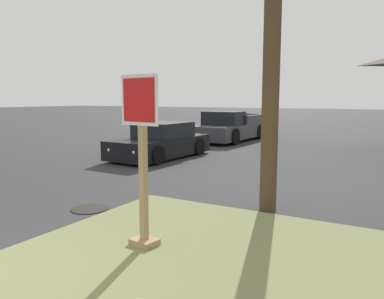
{
  "coord_description": "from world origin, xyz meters",
  "views": [
    {
      "loc": [
        4.55,
        -1.58,
        2.1
      ],
      "look_at": [
        1.52,
        3.69,
        1.29
      ],
      "focal_mm": 35.7,
      "sensor_mm": 36.0,
      "label": 1
    }
  ],
  "objects": [
    {
      "name": "grass_corner_patch",
      "position": [
        2.52,
        1.9,
        0.04
      ],
      "size": [
        5.29,
        5.78,
        0.08
      ],
      "primitive_type": "cube",
      "color": "olive",
      "rests_on": "ground"
    },
    {
      "name": "stop_sign",
      "position": [
        1.43,
        2.49,
        1.2
      ],
      "size": [
        0.66,
        0.33,
        2.34
      ],
      "color": "#A3845B",
      "rests_on": "grass_corner_patch"
    },
    {
      "name": "manhole_cover",
      "position": [
        -0.67,
        3.57,
        0.01
      ],
      "size": [
        0.7,
        0.7,
        0.02
      ],
      "primitive_type": "cylinder",
      "color": "black",
      "rests_on": "ground"
    },
    {
      "name": "parked_sedan_black",
      "position": [
        -3.15,
        9.59,
        0.54
      ],
      "size": [
        2.0,
        4.15,
        1.25
      ],
      "color": "black",
      "rests_on": "ground"
    },
    {
      "name": "pickup_truck_charcoal",
      "position": [
        -3.27,
        15.73,
        0.62
      ],
      "size": [
        2.26,
        5.09,
        1.48
      ],
      "color": "#38383D",
      "rests_on": "ground"
    }
  ]
}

